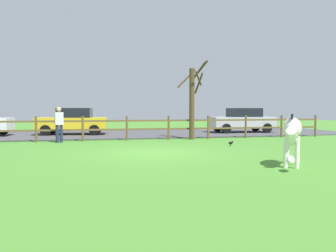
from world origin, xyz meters
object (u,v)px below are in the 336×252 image
crow_on_grass (231,143)px  parked_car_yellow (73,121)px  zebra (292,132)px  visitor_near_fence (59,123)px  parked_car_silver (242,120)px  bare_tree (193,99)px

crow_on_grass → parked_car_yellow: parked_car_yellow is taller
zebra → visitor_near_fence: (-6.74, 8.12, -0.02)m
zebra → parked_car_silver: (4.21, 12.12, -0.08)m
crow_on_grass → parked_car_yellow: (-6.80, 7.46, 0.72)m
bare_tree → zebra: 8.48m
bare_tree → visitor_near_fence: 6.60m
bare_tree → crow_on_grass: (0.69, -3.30, -1.93)m
bare_tree → parked_car_silver: bare_tree is taller
crow_on_grass → parked_car_silver: 8.00m
zebra → parked_car_silver: size_ratio=0.41×
bare_tree → crow_on_grass: bearing=-78.3°
parked_car_silver → parked_car_yellow: same height
bare_tree → crow_on_grass: size_ratio=18.67×
bare_tree → parked_car_yellow: bearing=145.8°
parked_car_silver → crow_on_grass: bearing=-118.3°
parked_car_silver → parked_car_yellow: bearing=177.6°
parked_car_silver → parked_car_yellow: size_ratio=0.98×
parked_car_yellow → crow_on_grass: bearing=-47.6°
parked_car_yellow → visitor_near_fence: bearing=-94.8°
bare_tree → zebra: bearing=-88.3°
parked_car_silver → visitor_near_fence: 11.66m
parked_car_yellow → visitor_near_fence: size_ratio=2.54×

